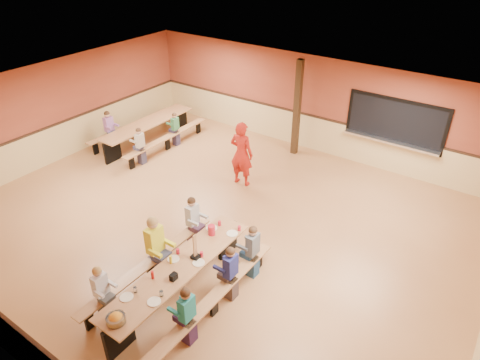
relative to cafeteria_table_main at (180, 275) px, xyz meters
The scene contains 23 objects.
ground 2.52m from the cafeteria_table_main, 112.39° to the left, with size 12.00×12.00×0.00m, color #956038.
room_envelope 2.47m from the cafeteria_table_main, 112.39° to the left, with size 12.04×10.04×3.02m.
kitchen_pass_through 7.49m from the cafeteria_table_main, 77.09° to the left, with size 2.78×0.28×1.38m.
structural_post 6.85m from the cafeteria_table_main, 99.68° to the left, with size 0.18×0.18×3.00m, color black.
cafeteria_table_main is the anchor object (origin of this frame).
cafeteria_table_second 7.08m from the cafeteria_table_main, 140.23° to the left, with size 1.91×3.70×0.74m.
seated_child_white_left 1.45m from the cafeteria_table_main, 124.83° to the right, with size 0.35×0.29×1.17m, color silver, non-canonical shape.
seated_adult_yellow 0.87m from the cafeteria_table_main, 166.20° to the left, with size 0.46×0.38×1.41m, color yellow, non-canonical shape.
seated_child_grey_left 1.60m from the cafeteria_table_main, 121.15° to the left, with size 0.39×0.32×1.24m, color #BBBBBB, non-canonical shape.
seated_child_teal_right 1.10m from the cafeteria_table_main, 41.11° to the right, with size 0.37×0.30×1.21m, color teal, non-canonical shape.
seated_child_navy_right 0.99m from the cafeteria_table_main, 33.01° to the left, with size 0.37×0.30×1.22m, color navy, non-canonical shape.
seated_child_char_right 1.54m from the cafeteria_table_main, 57.47° to the left, with size 0.38×0.31×1.23m, color #51565C, non-canonical shape.
seated_child_purple_sec 7.24m from the cafeteria_table_main, 149.95° to the left, with size 0.37×0.31×1.22m, color #9961A0, non-canonical shape.
seated_child_green_sec 6.77m from the cafeteria_table_main, 133.03° to the left, with size 0.32×0.26×1.11m, color #357447, non-canonical shape.
seated_child_tan_sec 5.74m from the cafeteria_table_main, 143.65° to the left, with size 0.34×0.28×1.15m, color #B1A48F, non-canonical shape.
standing_woman 4.45m from the cafeteria_table_main, 109.23° to the left, with size 0.68×0.45×1.86m, color #AE1E13.
punch_pitcher 1.19m from the cafeteria_table_main, 95.38° to the left, with size 0.16×0.16×0.22m, color red.
chip_bowl 1.59m from the cafeteria_table_main, 88.76° to the right, with size 0.32×0.32×0.15m, color orange, non-canonical shape.
napkin_dispenser 0.43m from the cafeteria_table_main, 64.33° to the right, with size 0.10×0.14×0.13m, color black.
condiment_mustard 0.36m from the cafeteria_table_main, behind, with size 0.06×0.06×0.17m, color yellow.
condiment_ketchup 0.61m from the cafeteria_table_main, 110.85° to the right, with size 0.06×0.06×0.17m, color #B2140F.
table_paddle 0.53m from the cafeteria_table_main, 76.07° to the left, with size 0.16×0.16×0.56m.
place_settings 0.27m from the cafeteria_table_main, ahead, with size 0.65×3.30×0.11m, color beige, non-canonical shape.
Camera 1 is at (5.38, -6.60, 6.36)m, focal length 32.00 mm.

